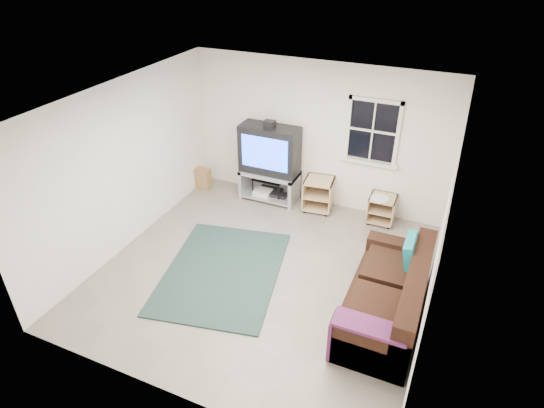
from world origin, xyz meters
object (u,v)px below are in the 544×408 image
at_px(side_table_right, 382,207).
at_px(sofa, 388,298).
at_px(tv_unit, 270,158).
at_px(av_rack, 270,174).
at_px(side_table_left, 319,192).

distance_m(side_table_right, sofa, 2.36).
height_order(tv_unit, sofa, tv_unit).
xyz_separation_m(tv_unit, sofa, (2.64, -2.22, -0.53)).
xyz_separation_m(side_table_right, sofa, (0.56, -2.29, 0.05)).
relative_size(tv_unit, sofa, 0.76).
xyz_separation_m(av_rack, side_table_left, (0.98, -0.01, -0.17)).
bearing_deg(side_table_left, tv_unit, -176.67).
bearing_deg(av_rack, tv_unit, -60.19).
relative_size(av_rack, sofa, 0.55).
bearing_deg(tv_unit, av_rack, 119.81).
distance_m(tv_unit, side_table_right, 2.16).
bearing_deg(av_rack, side_table_left, -0.34).
bearing_deg(tv_unit, side_table_left, 3.33).
distance_m(av_rack, side_table_left, 0.99).
bearing_deg(av_rack, sofa, -40.42).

